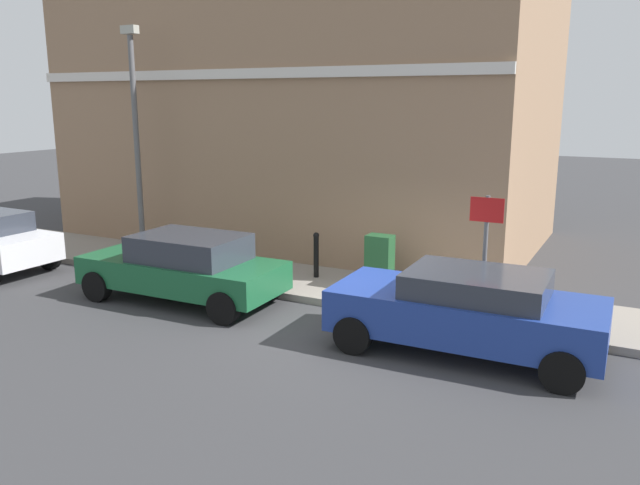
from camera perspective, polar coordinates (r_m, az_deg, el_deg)
ground at (r=11.83m, az=2.97°, el=-7.69°), size 80.00×80.00×0.00m
sidewalk at (r=16.60m, az=-13.14°, el=-1.73°), size 2.32×30.00×0.15m
corner_building at (r=19.36m, az=-0.81°, el=11.25°), size 7.59×13.20×7.25m
car_blue at (r=10.76m, az=12.99°, el=-5.86°), size 1.98×4.39×1.40m
car_green at (r=13.46m, az=-12.02°, el=-2.10°), size 1.93×4.30×1.42m
utility_cabinet at (r=13.70m, az=5.33°, el=-1.88°), size 0.46×0.61×1.15m
bollard_near_cabinet at (r=14.43m, az=-0.34°, el=-0.97°), size 0.14×0.14×1.04m
bollard_far_kerb at (r=14.19m, az=-7.63°, el=-1.33°), size 0.14×0.14×1.04m
street_sign at (r=11.81m, az=14.56°, el=0.28°), size 0.08×0.60×2.30m
lamppost at (r=17.03m, az=-16.11°, el=9.47°), size 0.20×0.44×5.72m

